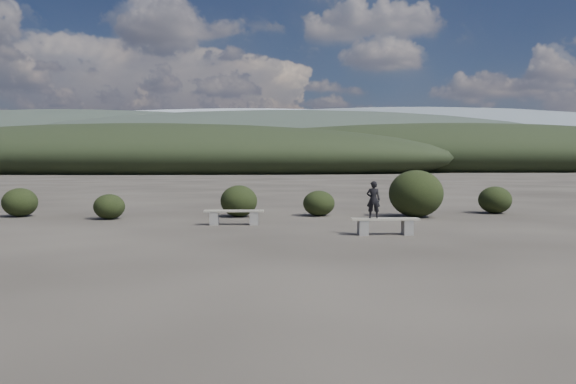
{
  "coord_description": "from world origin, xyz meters",
  "views": [
    {
      "loc": [
        -0.02,
        -10.23,
        1.82
      ],
      "look_at": [
        0.01,
        3.5,
        1.1
      ],
      "focal_mm": 35.0,
      "sensor_mm": 36.0,
      "label": 1
    }
  ],
  "objects": [
    {
      "name": "shrub_b",
      "position": [
        -1.63,
        8.57,
        0.53
      ],
      "size": [
        1.24,
        1.24,
        1.06
      ],
      "primitive_type": "ellipsoid",
      "color": "black",
      "rests_on": "ground"
    },
    {
      "name": "shrub_f",
      "position": [
        -9.01,
        8.63,
        0.48
      ],
      "size": [
        1.14,
        1.14,
        0.97
      ],
      "primitive_type": "ellipsoid",
      "color": "black",
      "rests_on": "ground"
    },
    {
      "name": "mountain_ridges",
      "position": [
        -7.48,
        339.06,
        10.84
      ],
      "size": [
        500.0,
        400.0,
        56.0
      ],
      "color": "black",
      "rests_on": "ground"
    },
    {
      "name": "shrub_e",
      "position": [
        7.45,
        9.8,
        0.49
      ],
      "size": [
        1.16,
        1.16,
        0.97
      ],
      "primitive_type": "ellipsoid",
      "color": "black",
      "rests_on": "ground"
    },
    {
      "name": "shrub_d",
      "position": [
        4.3,
        8.44,
        0.79
      ],
      "size": [
        1.8,
        1.8,
        1.58
      ],
      "primitive_type": "ellipsoid",
      "color": "black",
      "rests_on": "ground"
    },
    {
      "name": "seated_person",
      "position": [
        2.15,
        3.79,
        0.89
      ],
      "size": [
        0.36,
        0.26,
        0.94
      ],
      "primitive_type": "imported",
      "rotation": [
        0.0,
        0.0,
        3.03
      ],
      "color": "black",
      "rests_on": "bench_right"
    },
    {
      "name": "bench_left",
      "position": [
        -1.56,
        6.08,
        0.26
      ],
      "size": [
        1.75,
        0.4,
        0.43
      ],
      "rotation": [
        0.0,
        0.0,
        0.02
      ],
      "color": "gray",
      "rests_on": "ground"
    },
    {
      "name": "bench_right",
      "position": [
        2.46,
        3.81,
        0.26
      ],
      "size": [
        1.72,
        0.46,
        0.43
      ],
      "rotation": [
        0.0,
        0.0,
        0.06
      ],
      "color": "gray",
      "rests_on": "ground"
    },
    {
      "name": "ground",
      "position": [
        0.0,
        0.0,
        0.0
      ],
      "size": [
        1200.0,
        1200.0,
        0.0
      ],
      "primitive_type": "plane",
      "color": "#2C2722",
      "rests_on": "ground"
    },
    {
      "name": "shrub_a",
      "position": [
        -5.74,
        7.78,
        0.41
      ],
      "size": [
        0.99,
        0.99,
        0.81
      ],
      "primitive_type": "ellipsoid",
      "color": "black",
      "rests_on": "ground"
    },
    {
      "name": "shrub_c",
      "position": [
        1.08,
        8.85,
        0.43
      ],
      "size": [
        1.08,
        1.08,
        0.87
      ],
      "primitive_type": "ellipsoid",
      "color": "black",
      "rests_on": "ground"
    }
  ]
}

